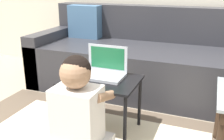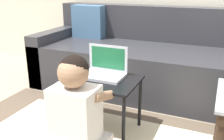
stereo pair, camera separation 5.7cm
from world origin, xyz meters
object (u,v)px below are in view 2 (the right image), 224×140
Objects in this scene: laptop_desk at (101,86)px; laptop at (104,71)px; computer_mouse at (71,75)px; person_seated at (76,120)px; couch at (149,61)px.

laptop_desk is 0.11m from laptop.
computer_mouse is at bearing -150.30° from laptop.
laptop is 0.44× the size of person_seated.
couch is 3.32× the size of person_seated.
laptop_desk is 0.39m from person_seated.
couch is at bearing 86.99° from person_seated.
laptop is at bearing -96.41° from couch.
computer_mouse is 0.15× the size of person_seated.
laptop_desk is at bearing 14.98° from computer_mouse.
computer_mouse reaches higher than laptop_desk.
laptop_desk is 0.76× the size of person_seated.
person_seated reaches higher than computer_mouse.
laptop is at bearing 29.70° from computer_mouse.
laptop_desk is 0.23m from computer_mouse.
laptop is 0.24m from computer_mouse.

